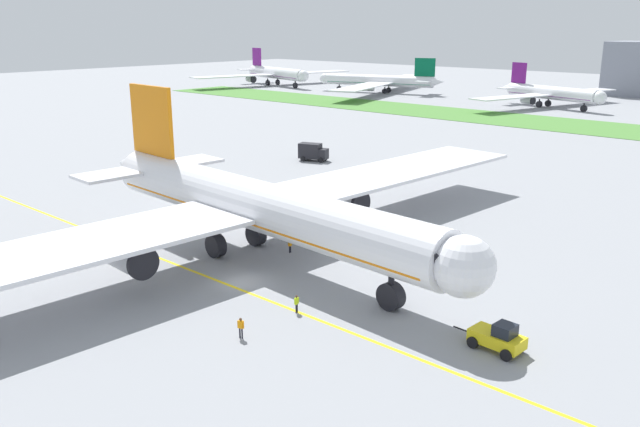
# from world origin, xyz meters

# --- Properties ---
(ground_plane) EXTENTS (600.00, 600.00, 0.00)m
(ground_plane) POSITION_xyz_m (0.00, 0.00, 0.00)
(ground_plane) COLOR gray
(ground_plane) RESTS_ON ground
(apron_taxi_line) EXTENTS (280.00, 0.36, 0.01)m
(apron_taxi_line) POSITION_xyz_m (0.00, -1.35, 0.00)
(apron_taxi_line) COLOR yellow
(apron_taxi_line) RESTS_ON ground
(airliner_foreground) EXTENTS (55.23, 88.79, 16.53)m
(airliner_foreground) POSITION_xyz_m (-4.33, 5.41, 5.61)
(airliner_foreground) COLOR white
(airliner_foreground) RESTS_ON ground
(pushback_tug) EXTENTS (5.84, 2.53, 2.26)m
(pushback_tug) POSITION_xyz_m (24.31, 3.69, 1.02)
(pushback_tug) COLOR yellow
(pushback_tug) RESTS_ON ground
(ground_crew_wingwalker_port) EXTENTS (0.26, 0.55, 1.56)m
(ground_crew_wingwalker_port) POSITION_xyz_m (-2.43, 8.93, 0.95)
(ground_crew_wingwalker_port) COLOR black
(ground_crew_wingwalker_port) RESTS_ON ground
(ground_crew_marshaller_front) EXTENTS (0.58, 0.37, 1.70)m
(ground_crew_marshaller_front) POSITION_xyz_m (8.60, -7.75, 1.03)
(ground_crew_marshaller_front) COLOR black
(ground_crew_marshaller_front) RESTS_ON ground
(ground_crew_wingwalker_starboard) EXTENTS (0.33, 0.54, 1.57)m
(ground_crew_wingwalker_starboard) POSITION_xyz_m (8.56, -1.49, 0.96)
(ground_crew_wingwalker_starboard) COLOR black
(ground_crew_wingwalker_starboard) RESTS_ON ground
(service_truck_fuel_bowser) EXTENTS (5.54, 3.78, 3.10)m
(service_truck_fuel_bowser) POSITION_xyz_m (-33.84, 46.83, 1.65)
(service_truck_fuel_bowser) COLOR black
(service_truck_fuel_bowser) RESTS_ON ground
(parked_airliner_far_left) EXTENTS (43.36, 69.70, 14.28)m
(parked_airliner_far_left) POSITION_xyz_m (-147.05, 148.31, 4.85)
(parked_airliner_far_left) COLOR white
(parked_airliner_far_left) RESTS_ON ground
(parked_airliner_far_centre) EXTENTS (45.46, 75.41, 12.45)m
(parked_airliner_far_centre) POSITION_xyz_m (-98.16, 152.84, 4.23)
(parked_airliner_far_centre) COLOR white
(parked_airliner_far_centre) RESTS_ON ground
(parked_airliner_far_right) EXTENTS (35.73, 57.18, 12.39)m
(parked_airliner_far_right) POSITION_xyz_m (-35.34, 151.03, 4.21)
(parked_airliner_far_right) COLOR white
(parked_airliner_far_right) RESTS_ON ground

